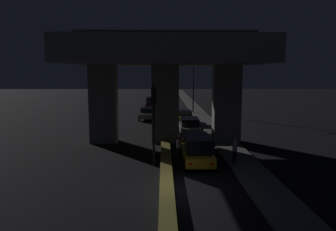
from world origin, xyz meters
The scene contains 13 objects.
ground_plane centered at (0.00, 0.00, 0.00)m, with size 200.00×200.00×0.00m, color black.
median_divider centered at (0.00, 35.00, 0.20)m, with size 0.68×126.00×0.40m, color olive.
sidewalk_right centered at (4.89, 28.00, 0.07)m, with size 2.07×126.00×0.13m, color #5B5956.
elevated_overpass centered at (0.00, 11.46, 6.69)m, with size 14.81×12.65×9.09m.
traffic_light_left_of_median centered at (-0.74, 4.49, 3.42)m, with size 0.30×0.49×5.01m.
street_lamp centered at (3.83, 30.84, 5.06)m, with size 1.91×0.32×8.71m.
car_taxi_yellow_lead centered at (1.96, 4.75, 0.97)m, with size 1.91×4.46×1.80m.
car_silver_second centered at (2.19, 13.48, 0.90)m, with size 1.93×4.36×1.72m.
car_taxi_yellow_third centered at (2.19, 20.77, 0.80)m, with size 1.90×4.22×1.57m.
car_grey_lead_oncoming centered at (-2.18, 24.97, 0.71)m, with size 1.95×4.84×1.42m.
car_dark_red_second_oncoming centered at (-2.05, 36.42, 0.97)m, with size 2.17×4.65×1.84m.
motorcycle_black_filtering_near centered at (0.93, 6.57, 0.59)m, with size 0.32×1.93×1.40m.
pedestrian_on_sidewalk centered at (4.31, 4.61, 0.93)m, with size 0.30×0.30×1.57m.
Camera 1 is at (-0.15, -15.29, 5.73)m, focal length 35.00 mm.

